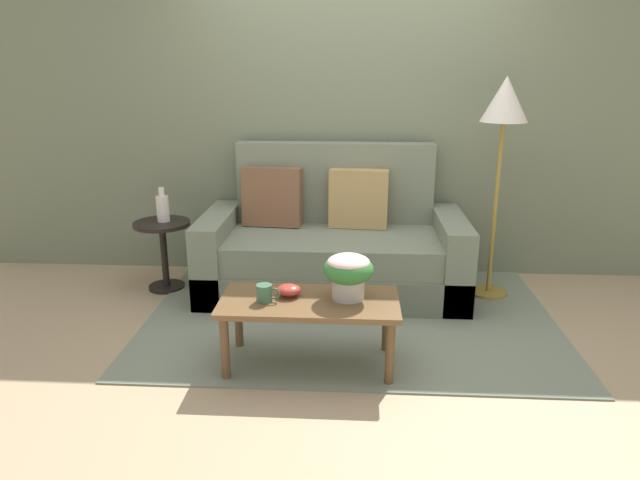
{
  "coord_description": "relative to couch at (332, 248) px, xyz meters",
  "views": [
    {
      "loc": [
        0.01,
        -3.5,
        1.69
      ],
      "look_at": [
        -0.2,
        0.06,
        0.59
      ],
      "focal_mm": 32.21,
      "sensor_mm": 36.0,
      "label": 1
    }
  ],
  "objects": [
    {
      "name": "wall_back",
      "position": [
        0.15,
        0.49,
        0.98
      ],
      "size": [
        6.4,
        0.12,
        2.63
      ],
      "primitive_type": "cube",
      "color": "slate",
      "rests_on": "ground"
    },
    {
      "name": "ground_plane",
      "position": [
        0.15,
        -0.69,
        -0.34
      ],
      "size": [
        14.0,
        14.0,
        0.0
      ],
      "primitive_type": "plane",
      "color": "tan"
    },
    {
      "name": "table_vase",
      "position": [
        -1.29,
        -0.05,
        0.31
      ],
      "size": [
        0.09,
        0.09,
        0.26
      ],
      "color": "silver",
      "rests_on": "side_table"
    },
    {
      "name": "couch",
      "position": [
        0.0,
        0.0,
        0.0
      ],
      "size": [
        1.96,
        0.93,
        1.1
      ],
      "color": "#626B59",
      "rests_on": "ground"
    },
    {
      "name": "coffee_mug",
      "position": [
        -0.33,
        -1.24,
        0.13
      ],
      "size": [
        0.14,
        0.09,
        0.1
      ],
      "color": "#3D664C",
      "rests_on": "coffee_table"
    },
    {
      "name": "coffee_table",
      "position": [
        -0.08,
        -1.19,
        0.02
      ],
      "size": [
        1.02,
        0.49,
        0.41
      ],
      "color": "brown",
      "rests_on": "ground"
    },
    {
      "name": "snack_bowl",
      "position": [
        -0.21,
        -1.15,
        0.11
      ],
      "size": [
        0.14,
        0.14,
        0.07
      ],
      "color": "#B2382D",
      "rests_on": "coffee_table"
    },
    {
      "name": "potted_plant",
      "position": [
        0.13,
        -1.16,
        0.24
      ],
      "size": [
        0.28,
        0.28,
        0.26
      ],
      "color": "#B7B2A8",
      "rests_on": "coffee_table"
    },
    {
      "name": "side_table",
      "position": [
        -1.3,
        -0.07,
        0.04
      ],
      "size": [
        0.43,
        0.43,
        0.54
      ],
      "color": "black",
      "rests_on": "ground"
    },
    {
      "name": "floor_lamp",
      "position": [
        1.19,
        -0.05,
        1.0
      ],
      "size": [
        0.33,
        0.33,
        1.61
      ],
      "color": "olive",
      "rests_on": "ground"
    },
    {
      "name": "area_rug",
      "position": [
        0.15,
        -0.53,
        -0.33
      ],
      "size": [
        2.78,
        1.92,
        0.01
      ],
      "primitive_type": "cube",
      "color": "gray",
      "rests_on": "ground"
    }
  ]
}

